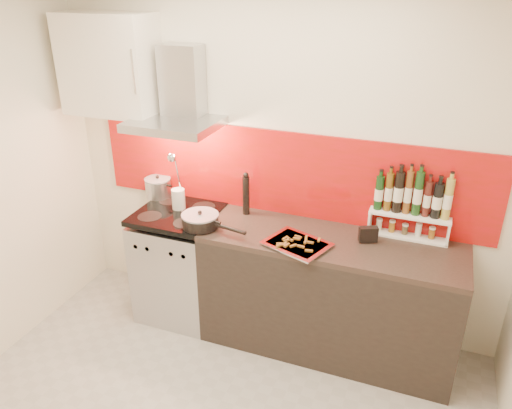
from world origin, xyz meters
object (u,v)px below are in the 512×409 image
at_px(counter, 328,295).
at_px(pepper_mill, 246,194).
at_px(stock_pot, 158,187).
at_px(range_stove, 181,264).
at_px(saute_pan, 201,220).
at_px(baking_tray, 297,244).

height_order(counter, pepper_mill, pepper_mill).
bearing_deg(stock_pot, range_stove, -36.07).
relative_size(range_stove, stock_pot, 4.35).
distance_m(saute_pan, baking_tray, 0.72).
xyz_separation_m(counter, stock_pot, (-1.48, 0.20, 0.54)).
bearing_deg(baking_tray, saute_pan, 179.22).
bearing_deg(baking_tray, pepper_mill, 146.04).
distance_m(range_stove, baking_tray, 1.12).
height_order(range_stove, counter, range_stove).
bearing_deg(saute_pan, baking_tray, -0.78).
xyz_separation_m(counter, saute_pan, (-0.92, -0.16, 0.51)).
bearing_deg(saute_pan, range_stove, 151.90).
relative_size(counter, pepper_mill, 5.38).
xyz_separation_m(range_stove, saute_pan, (0.28, -0.15, 0.52)).
bearing_deg(range_stove, baking_tray, -9.14).
height_order(saute_pan, pepper_mill, pepper_mill).
xyz_separation_m(range_stove, pepper_mill, (0.50, 0.18, 0.62)).
height_order(stock_pot, baking_tray, stock_pot).
bearing_deg(saute_pan, counter, 9.63).
distance_m(counter, pepper_mill, 0.95).
bearing_deg(pepper_mill, counter, -13.80).
xyz_separation_m(stock_pot, baking_tray, (1.28, -0.36, -0.07)).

